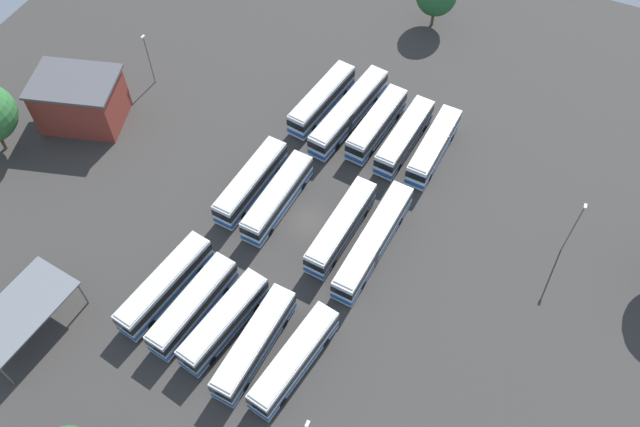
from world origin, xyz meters
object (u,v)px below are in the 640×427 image
(bus_row1_slot3, at_px, (278,197))
(bus_row1_slot4, at_px, (251,182))
(bus_row2_slot4, at_px, (322,99))
(bus_row0_slot0, at_px, (294,360))
(bus_row0_slot3, at_px, (193,306))
(bus_row0_slot4, at_px, (165,285))
(bus_row1_slot0, at_px, (373,242))
(bus_row1_slot1, at_px, (341,227))
(bus_row2_slot0, at_px, (434,147))
(bus_row2_slot3, at_px, (349,112))
(bus_row2_slot1, at_px, (404,137))
(bus_row0_slot1, at_px, (255,343))
(lamp_post_near_entrance, at_px, (149,57))
(bus_row2_slot2, at_px, (377,124))
(lamp_post_far_corner, at_px, (574,227))
(depot_building, at_px, (80,100))
(maintenance_shelter, at_px, (20,311))
(bus_row0_slot2, at_px, (224,321))

(bus_row1_slot3, relative_size, bus_row1_slot4, 1.00)
(bus_row2_slot4, bearing_deg, bus_row0_slot0, -159.87)
(bus_row0_slot3, bearing_deg, bus_row0_slot4, 77.26)
(bus_row1_slot0, bearing_deg, bus_row1_slot1, 84.99)
(bus_row2_slot0, height_order, bus_row2_slot3, same)
(bus_row1_slot4, xyz_separation_m, bus_row2_slot1, (14.04, -13.79, -0.00))
(bus_row2_slot0, xyz_separation_m, bus_row2_slot4, (1.71, 15.65, 0.00))
(bus_row0_slot4, bearing_deg, bus_row1_slot0, -51.77)
(bus_row1_slot0, xyz_separation_m, bus_row1_slot4, (1.81, 16.01, -0.00))
(bus_row1_slot0, distance_m, bus_row2_slot1, 16.00)
(bus_row0_slot3, bearing_deg, bus_row2_slot4, 0.51)
(bus_row1_slot3, bearing_deg, bus_row0_slot0, -148.66)
(bus_row0_slot1, relative_size, bus_row2_slot4, 0.99)
(bus_row2_slot3, bearing_deg, lamp_post_near_entrance, 98.49)
(bus_row1_slot3, xyz_separation_m, bus_row2_slot2, (15.36, -6.05, -0.00))
(bus_row0_slot4, relative_size, bus_row2_slot3, 0.82)
(lamp_post_far_corner, bearing_deg, bus_row1_slot1, 110.13)
(bus_row0_slot0, bearing_deg, bus_row1_slot0, -6.74)
(bus_row2_slot1, bearing_deg, bus_row2_slot2, 81.33)
(bus_row1_slot4, xyz_separation_m, depot_building, (1.69, 24.94, 1.46))
(bus_row0_slot3, bearing_deg, maintenance_shelter, 120.53)
(bus_row0_slot0, height_order, lamp_post_far_corner, lamp_post_far_corner)
(bus_row0_slot1, bearing_deg, maintenance_shelter, 108.48)
(bus_row0_slot1, xyz_separation_m, bus_row0_slot2, (0.85, 3.91, -0.00))
(bus_row0_slot3, xyz_separation_m, bus_row1_slot0, (14.86, -13.82, 0.00))
(bus_row0_slot2, height_order, bus_row1_slot4, same)
(bus_row1_slot3, bearing_deg, lamp_post_near_entrance, 64.30)
(bus_row1_slot3, bearing_deg, bus_row0_slot1, -160.55)
(lamp_post_near_entrance, bearing_deg, maintenance_shelter, -166.57)
(bus_row2_slot4, distance_m, maintenance_shelter, 43.20)
(bus_row0_slot0, xyz_separation_m, depot_building, (19.33, 39.08, 1.46))
(bus_row0_slot4, distance_m, bus_row2_slot4, 31.71)
(bus_row0_slot4, distance_m, bus_row1_slot4, 15.87)
(bus_row1_slot4, bearing_deg, bus_row1_slot3, -100.76)
(bus_row2_slot1, bearing_deg, bus_row2_slot3, 82.51)
(bus_row0_slot0, xyz_separation_m, bus_row1_slot0, (15.84, -1.87, 0.00))
(bus_row0_slot0, distance_m, bus_row0_slot1, 4.29)
(bus_row0_slot1, distance_m, bus_row2_slot2, 32.39)
(maintenance_shelter, bearing_deg, bus_row1_slot1, -45.61)
(maintenance_shelter, bearing_deg, depot_building, 25.64)
(bus_row0_slot3, relative_size, bus_row0_slot4, 0.94)
(bus_row0_slot0, bearing_deg, bus_row0_slot3, 85.30)
(bus_row1_slot1, height_order, lamp_post_near_entrance, lamp_post_near_entrance)
(bus_row0_slot0, relative_size, bus_row1_slot0, 0.79)
(bus_row2_slot3, relative_size, lamp_post_near_entrance, 2.00)
(lamp_post_near_entrance, bearing_deg, lamp_post_far_corner, -94.20)
(bus_row1_slot1, height_order, bus_row2_slot4, same)
(bus_row1_slot3, bearing_deg, bus_row0_slot2, -172.59)
(bus_row0_slot0, relative_size, bus_row1_slot1, 0.96)
(bus_row0_slot3, distance_m, bus_row2_slot1, 32.82)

